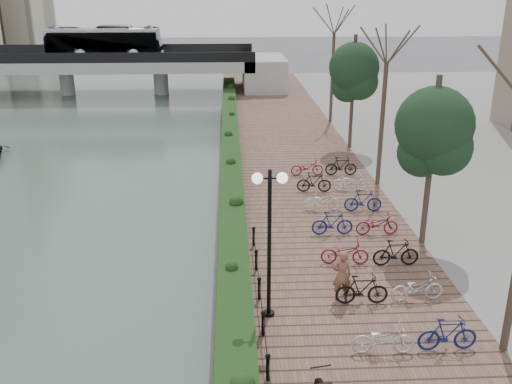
{
  "coord_description": "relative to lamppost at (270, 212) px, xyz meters",
  "views": [
    {
      "loc": [
        0.52,
        -10.99,
        9.96
      ],
      "look_at": [
        1.58,
        10.94,
        2.0
      ],
      "focal_mm": 40.0,
      "sensor_mm": 36.0,
      "label": 1
    }
  ],
  "objects": [
    {
      "name": "hedge",
      "position": [
        -1.04,
        15.93,
        -3.07
      ],
      "size": [
        1.1,
        56.0,
        0.6
      ],
      "primitive_type": "cube",
      "color": "#133413",
      "rests_on": "promenade"
    },
    {
      "name": "lamppost",
      "position": [
        0.0,
        0.0,
        0.0
      ],
      "size": [
        1.02,
        0.32,
        4.65
      ],
      "color": "black",
      "rests_on": "promenade"
    },
    {
      "name": "street_trees",
      "position": [
        6.36,
        8.61,
        -0.19
      ],
      "size": [
        3.2,
        37.12,
        6.8
      ],
      "color": "#3A3022",
      "rests_on": "promenade"
    },
    {
      "name": "promenade",
      "position": [
        2.36,
        13.43,
        -3.62
      ],
      "size": [
        8.0,
        75.0,
        0.5
      ],
      "primitive_type": "cube",
      "color": "brown",
      "rests_on": "ground"
    },
    {
      "name": "chain_fence",
      "position": [
        -0.24,
        -2.07,
        -3.02
      ],
      "size": [
        0.1,
        14.1,
        0.7
      ],
      "color": "black",
      "rests_on": "promenade"
    },
    {
      "name": "bicycle_parking",
      "position": [
        3.85,
        5.71,
        -2.9
      ],
      "size": [
        2.4,
        17.32,
        1.0
      ],
      "color": "silver",
      "rests_on": "promenade"
    },
    {
      "name": "pedestrian",
      "position": [
        2.36,
        0.79,
        -2.52
      ],
      "size": [
        0.63,
        0.42,
        1.71
      ],
      "primitive_type": "imported",
      "rotation": [
        0.0,
        0.0,
        3.15
      ],
      "color": "brown",
      "rests_on": "promenade"
    },
    {
      "name": "bridge",
      "position": [
        -15.83,
        40.93,
        -0.5
      ],
      "size": [
        36.0,
        10.77,
        6.5
      ],
      "color": "#9C9C97",
      "rests_on": "ground"
    }
  ]
}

